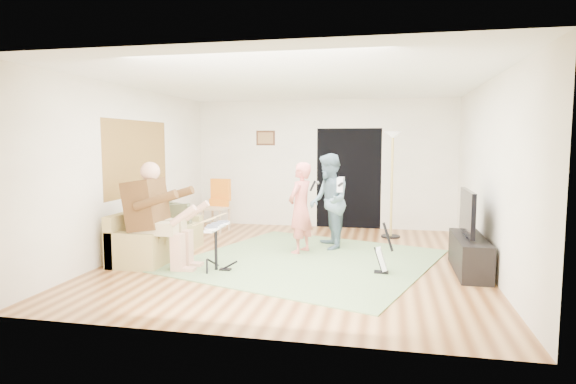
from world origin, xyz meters
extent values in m
plane|color=brown|center=(0.00, 0.00, 0.00)|extent=(6.00, 6.00, 0.00)
plane|color=white|center=(0.00, 0.00, 2.70)|extent=(6.00, 6.00, 0.00)
plane|color=olive|center=(-2.74, 0.20, 1.55)|extent=(0.00, 2.05, 2.05)
plane|color=black|center=(0.55, 2.99, 1.05)|extent=(2.10, 0.00, 2.10)
cube|color=#3F2314|center=(-1.25, 2.99, 1.90)|extent=(0.42, 0.03, 0.32)
cube|color=#64814E|center=(0.20, -0.01, 0.01)|extent=(4.35, 4.39, 0.02)
cube|color=#A49052|center=(-2.20, -0.18, 0.19)|extent=(0.76, 1.52, 0.37)
cube|color=#A49052|center=(-2.52, -0.18, 0.38)|extent=(0.14, 1.87, 0.76)
cube|color=#A49052|center=(-2.20, 0.66, 0.27)|extent=(0.76, 0.18, 0.54)
cube|color=#A49052|center=(-2.20, -1.03, 0.27)|extent=(0.76, 0.18, 0.54)
cube|color=#543417|center=(-2.05, -0.83, 0.92)|extent=(0.43, 0.56, 0.71)
sphere|color=tan|center=(-1.97, -0.83, 1.40)|extent=(0.28, 0.28, 0.28)
cylinder|color=black|center=(-1.00, -0.83, 0.32)|extent=(0.04, 0.04, 0.60)
cube|color=white|center=(-1.00, -0.83, 0.61)|extent=(0.12, 0.60, 0.04)
imported|color=#D8685E|center=(-0.03, 0.48, 0.75)|extent=(0.53, 0.63, 1.49)
imported|color=slate|center=(0.38, 0.92, 0.81)|extent=(0.82, 0.94, 1.63)
cube|color=black|center=(1.30, -0.51, 0.01)|extent=(0.20, 0.16, 0.03)
cube|color=white|center=(1.30, -0.51, 0.21)|extent=(0.15, 0.23, 0.31)
cylinder|color=black|center=(1.38, -0.51, 0.52)|extent=(0.16, 0.04, 0.40)
cylinder|color=black|center=(1.43, 2.13, 0.02)|extent=(0.36, 0.36, 0.03)
cylinder|color=tan|center=(1.43, 2.13, 0.97)|extent=(0.05, 0.05, 1.90)
cone|color=white|center=(1.43, 2.13, 1.94)|extent=(0.32, 0.32, 0.13)
cube|color=tan|center=(-2.03, 1.98, 0.48)|extent=(0.52, 0.52, 0.04)
cube|color=orange|center=(-2.03, 2.18, 0.84)|extent=(0.44, 0.15, 0.45)
cube|color=black|center=(2.50, -0.18, 0.25)|extent=(0.40, 1.40, 0.50)
cube|color=black|center=(2.45, -0.18, 0.85)|extent=(0.06, 1.00, 0.61)
camera|label=1|loc=(1.35, -7.15, 1.82)|focal=30.00mm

